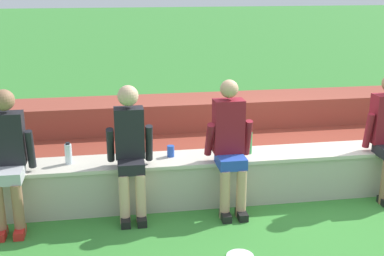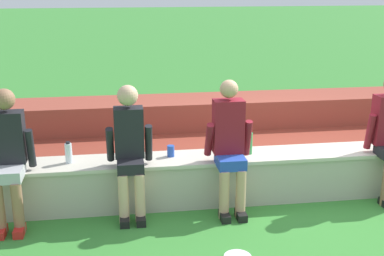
% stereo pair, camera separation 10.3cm
% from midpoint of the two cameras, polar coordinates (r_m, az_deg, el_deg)
% --- Properties ---
extents(ground_plane, '(80.00, 80.00, 0.00)m').
position_cam_midpoint_polar(ground_plane, '(6.01, 11.29, -8.34)').
color(ground_plane, '#388433').
extents(stone_seating_wall, '(7.60, 0.52, 0.55)m').
position_cam_midpoint_polar(stone_seating_wall, '(6.09, 10.67, -4.92)').
color(stone_seating_wall, '#B7AF9E').
rests_on(stone_seating_wall, ground).
extents(brick_bleachers, '(8.89, 1.56, 0.82)m').
position_cam_midpoint_polar(brick_bleachers, '(7.41, 6.81, -0.42)').
color(brick_bleachers, maroon).
rests_on(brick_bleachers, ground).
extents(person_far_left, '(0.51, 0.59, 1.44)m').
position_cam_midpoint_polar(person_far_left, '(5.45, -20.75, -2.95)').
color(person_far_left, '#996B4C').
rests_on(person_far_left, ground).
extents(person_left_of_center, '(0.49, 0.52, 1.44)m').
position_cam_midpoint_polar(person_left_of_center, '(5.35, -7.60, -2.27)').
color(person_left_of_center, '#DBAD89').
rests_on(person_left_of_center, ground).
extents(person_center, '(0.51, 0.53, 1.47)m').
position_cam_midpoint_polar(person_center, '(5.45, 3.79, -1.77)').
color(person_center, tan).
rests_on(person_center, ground).
extents(water_bottle_mid_right, '(0.08, 0.08, 0.24)m').
position_cam_midpoint_polar(water_bottle_mid_right, '(5.65, -14.40, -2.85)').
color(water_bottle_mid_right, silver).
rests_on(water_bottle_mid_right, stone_seating_wall).
extents(water_bottle_near_right, '(0.07, 0.07, 0.28)m').
position_cam_midpoint_polar(water_bottle_near_right, '(5.82, 6.02, -1.67)').
color(water_bottle_near_right, green).
rests_on(water_bottle_near_right, stone_seating_wall).
extents(plastic_cup_right_end, '(0.08, 0.08, 0.13)m').
position_cam_midpoint_polar(plastic_cup_right_end, '(5.72, -2.96, -2.64)').
color(plastic_cup_right_end, blue).
rests_on(plastic_cup_right_end, stone_seating_wall).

